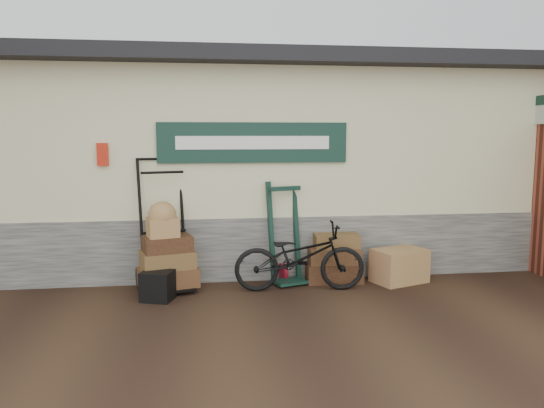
# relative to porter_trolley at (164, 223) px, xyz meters

# --- Properties ---
(ground) EXTENTS (80.00, 80.00, 0.00)m
(ground) POSITION_rel_porter_trolley_xyz_m (1.52, -0.79, -0.90)
(ground) COLOR black
(ground) RESTS_ON ground
(station_building) EXTENTS (14.40, 4.10, 3.20)m
(station_building) POSITION_rel_porter_trolley_xyz_m (1.52, 1.95, 0.72)
(station_building) COLOR #4C4C47
(station_building) RESTS_ON ground
(porter_trolley) EXTENTS (1.04, 0.89, 1.79)m
(porter_trolley) POSITION_rel_porter_trolley_xyz_m (0.00, 0.00, 0.00)
(porter_trolley) COLOR black
(porter_trolley) RESTS_ON ground
(green_barrow) EXTENTS (0.62, 0.57, 1.41)m
(green_barrow) POSITION_rel_porter_trolley_xyz_m (1.65, 0.06, -0.19)
(green_barrow) COLOR #112D23
(green_barrow) RESTS_ON ground
(suitcase_stack) EXTENTS (0.80, 0.53, 0.69)m
(suitcase_stack) POSITION_rel_porter_trolley_xyz_m (2.34, 0.06, -0.55)
(suitcase_stack) COLOR #321C0F
(suitcase_stack) RESTS_ON ground
(wicker_hamper) EXTENTS (0.83, 0.69, 0.47)m
(wicker_hamper) POSITION_rel_porter_trolley_xyz_m (3.24, -0.12, -0.66)
(wicker_hamper) COLOR olive
(wicker_hamper) RESTS_ON ground
(black_trunk) EXTENTS (0.45, 0.42, 0.37)m
(black_trunk) POSITION_rel_porter_trolley_xyz_m (-0.06, -0.52, -0.71)
(black_trunk) COLOR black
(black_trunk) RESTS_ON ground
(bicycle) EXTENTS (0.72, 1.77, 1.01)m
(bicycle) POSITION_rel_porter_trolley_xyz_m (1.78, -0.34, -0.39)
(bicycle) COLOR black
(bicycle) RESTS_ON ground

